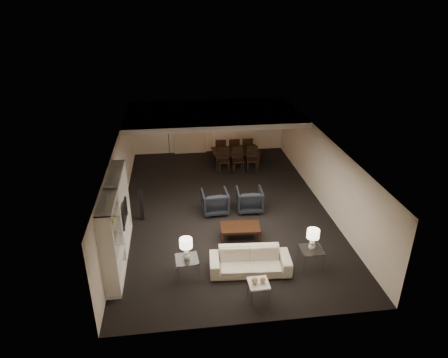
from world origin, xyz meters
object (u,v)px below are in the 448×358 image
object	(u,v)px
vase_blue	(113,242)
floor_speaker	(141,205)
pendant_light	(220,125)
television	(121,214)
marble_table	(258,290)
chair_fr	(247,148)
chair_nr	(252,159)
chair_fm	(234,149)
chair_nl	(224,161)
chair_fl	(220,149)
table_lamp_right	(313,240)
dining_table	(236,158)
coffee_table	(240,232)
side_table_right	(310,257)
armchair_right	(249,200)
vase_amber	(112,220)
table_lamp_left	(186,249)
armchair_left	(215,202)
side_table_left	(187,267)
sofa	(250,261)
chair_nm	(238,160)
floor_lamp	(169,140)

from	to	relation	value
vase_blue	floor_speaker	bearing A→B (deg)	80.50
pendant_light	television	xyz separation A→B (m)	(-3.58, -5.35, -0.87)
marble_table	chair_fr	bearing A→B (deg)	81.52
chair_nr	chair_fm	size ratio (longest dim) A/B	1.00
chair_nl	chair_fl	distance (m)	1.30
pendant_light	table_lamp_right	distance (m)	7.38
dining_table	chair_nr	bearing A→B (deg)	-50.41
vase_blue	floor_speaker	world-z (taller)	vase_blue
coffee_table	dining_table	world-z (taller)	dining_table
floor_speaker	chair_fr	world-z (taller)	floor_speaker
side_table_right	vase_blue	size ratio (longest dim) A/B	3.75
armchair_right	chair_nl	distance (m)	3.34
television	dining_table	size ratio (longest dim) A/B	0.51
coffee_table	chair_nl	bearing A→B (deg)	88.37
vase_blue	vase_amber	distance (m)	0.57
table_lamp_left	coffee_table	bearing A→B (deg)	43.26
armchair_left	television	size ratio (longest dim) A/B	0.87
coffee_table	chair_fr	bearing A→B (deg)	77.97
chair_nl	chair_fr	xyz separation A→B (m)	(1.20, 1.30, 0.00)
armchair_left	chair_nl	distance (m)	3.39
side_table_left	chair_fl	world-z (taller)	chair_fl
coffee_table	table_lamp_right	world-z (taller)	table_lamp_right
sofa	table_lamp_left	world-z (taller)	table_lamp_left
chair_nm	chair_fr	bearing A→B (deg)	63.76
table_lamp_left	chair_fm	world-z (taller)	table_lamp_left
coffee_table	television	bearing A→B (deg)	177.39
table_lamp_left	vase_amber	bearing A→B (deg)	167.58
vase_blue	chair_fm	bearing A→B (deg)	60.97
armchair_right	table_lamp_right	world-z (taller)	table_lamp_right
side_table_right	chair_fr	distance (m)	7.91
chair_nl	table_lamp_right	bearing A→B (deg)	-75.23
chair_nl	vase_blue	bearing A→B (deg)	-118.36
table_lamp_left	side_table_right	bearing A→B (deg)	0.00
chair_fm	side_table_right	bearing A→B (deg)	96.32
dining_table	chair_nl	size ratio (longest dim) A/B	1.92
side_table_left	chair_fm	world-z (taller)	chair_fm
coffee_table	television	distance (m)	3.62
chair_nm	floor_lamp	size ratio (longest dim) A/B	0.68
pendant_light	dining_table	distance (m)	1.71
pendant_light	chair_nm	distance (m)	1.64
side_table_left	side_table_right	distance (m)	3.40
vase_blue	chair_fm	xyz separation A→B (m)	(4.30, 7.74, -0.61)
armchair_left	side_table_right	bearing A→B (deg)	121.40
coffee_table	chair_nl	xyz separation A→B (m)	(0.14, 5.00, 0.31)
table_lamp_right	marble_table	size ratio (longest dim) A/B	1.24
armchair_left	television	distance (m)	3.37
side_table_left	chair_nr	bearing A→B (deg)	65.26
side_table_right	dining_table	bearing A→B (deg)	97.52
marble_table	chair_fl	bearing A→B (deg)	89.09
side_table_right	chair_nl	size ratio (longest dim) A/B	0.57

